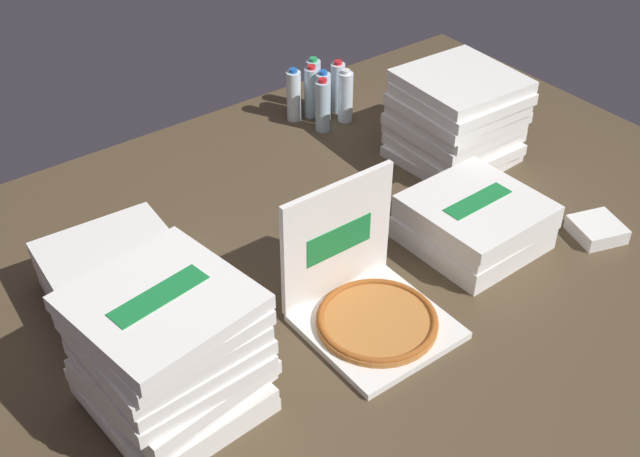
# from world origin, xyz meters

# --- Properties ---
(ground_plane) EXTENTS (3.20, 2.40, 0.02)m
(ground_plane) POSITION_xyz_m (0.00, 0.00, -0.01)
(ground_plane) COLOR #4C3D28
(open_pizza_box) EXTENTS (0.40, 0.41, 0.42)m
(open_pizza_box) POSITION_xyz_m (-0.08, -0.20, 0.08)
(open_pizza_box) COLOR white
(open_pizza_box) RESTS_ON ground_plane
(pizza_stack_right_mid) EXTENTS (0.45, 0.46, 0.17)m
(pizza_stack_right_mid) POSITION_xyz_m (-0.63, 0.34, 0.09)
(pizza_stack_right_mid) COLOR white
(pizza_stack_right_mid) RESTS_ON ground_plane
(pizza_stack_left_mid) EXTENTS (0.45, 0.44, 0.35)m
(pizza_stack_left_mid) POSITION_xyz_m (0.79, 0.31, 0.17)
(pizza_stack_left_mid) COLOR white
(pizza_stack_left_mid) RESTS_ON ground_plane
(pizza_stack_center_near) EXTENTS (0.42, 0.41, 0.18)m
(pizza_stack_center_near) POSITION_xyz_m (0.46, -0.13, 0.09)
(pizza_stack_center_near) COLOR white
(pizza_stack_center_near) RESTS_ON ground_plane
(pizza_stack_center_far) EXTENTS (0.46, 0.47, 0.39)m
(pizza_stack_center_far) POSITION_xyz_m (-0.70, -0.15, 0.20)
(pizza_stack_center_far) COLOR white
(pizza_stack_center_far) RESTS_ON ground_plane
(water_bottle_0) EXTENTS (0.06, 0.06, 0.23)m
(water_bottle_0) POSITION_xyz_m (0.55, 0.92, 0.11)
(water_bottle_0) COLOR silver
(water_bottle_0) RESTS_ON ground_plane
(water_bottle_1) EXTENTS (0.06, 0.06, 0.23)m
(water_bottle_1) POSITION_xyz_m (0.51, 0.79, 0.11)
(water_bottle_1) COLOR silver
(water_bottle_1) RESTS_ON ground_plane
(water_bottle_2) EXTENTS (0.06, 0.06, 0.23)m
(water_bottle_2) POSITION_xyz_m (0.66, 0.88, 0.11)
(water_bottle_2) COLOR white
(water_bottle_2) RESTS_ON ground_plane
(water_bottle_3) EXTENTS (0.06, 0.06, 0.23)m
(water_bottle_3) POSITION_xyz_m (0.60, 0.97, 0.11)
(water_bottle_3) COLOR silver
(water_bottle_3) RESTS_ON ground_plane
(water_bottle_4) EXTENTS (0.06, 0.06, 0.23)m
(water_bottle_4) POSITION_xyz_m (0.64, 0.80, 0.11)
(water_bottle_4) COLOR white
(water_bottle_4) RESTS_ON ground_plane
(water_bottle_5) EXTENTS (0.06, 0.06, 0.23)m
(water_bottle_5) POSITION_xyz_m (0.56, 0.85, 0.11)
(water_bottle_5) COLOR silver
(water_bottle_5) RESTS_ON ground_plane
(water_bottle_6) EXTENTS (0.06, 0.06, 0.23)m
(water_bottle_6) POSITION_xyz_m (0.47, 0.94, 0.11)
(water_bottle_6) COLOR white
(water_bottle_6) RESTS_ON ground_plane
(napkin_pile) EXTENTS (0.20, 0.20, 0.05)m
(napkin_pile) POSITION_xyz_m (0.83, -0.36, 0.03)
(napkin_pile) COLOR white
(napkin_pile) RESTS_ON ground_plane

